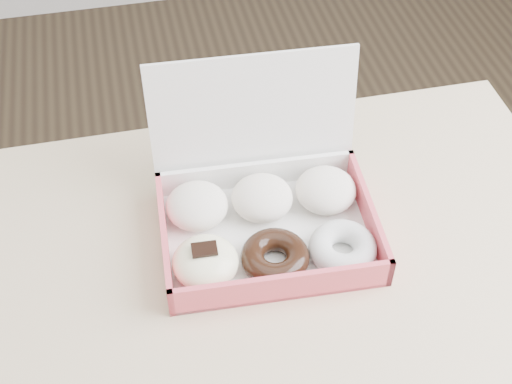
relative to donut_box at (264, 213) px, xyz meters
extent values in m
cube|color=#D2BB8A|center=(-0.17, -0.17, -0.05)|extent=(1.20, 0.80, 0.04)
cylinder|color=#D2BB8A|center=(0.38, 0.18, -0.43)|extent=(0.05, 0.05, 0.71)
cube|color=white|center=(0.00, -0.02, -0.03)|extent=(0.28, 0.21, 0.01)
cube|color=#E34E5B|center=(0.00, -0.11, -0.01)|extent=(0.27, 0.02, 0.05)
cube|color=white|center=(0.01, 0.08, -0.01)|extent=(0.27, 0.02, 0.05)
cube|color=#E34E5B|center=(-0.13, -0.01, -0.01)|extent=(0.02, 0.20, 0.05)
cube|color=#E34E5B|center=(0.13, -0.02, -0.01)|extent=(0.02, 0.20, 0.05)
cube|color=white|center=(0.01, 0.10, 0.07)|extent=(0.27, 0.04, 0.20)
ellipsoid|color=silver|center=(-0.08, 0.03, 0.00)|extent=(0.09, 0.09, 0.05)
ellipsoid|color=silver|center=(0.00, 0.03, 0.00)|extent=(0.09, 0.09, 0.05)
ellipsoid|color=silver|center=(0.09, 0.03, 0.00)|extent=(0.09, 0.09, 0.05)
ellipsoid|color=#FFFAC5|center=(-0.09, -0.06, 0.00)|extent=(0.09, 0.09, 0.05)
cube|color=black|center=(-0.09, -0.06, 0.02)|extent=(0.03, 0.02, 0.00)
torus|color=black|center=(0.00, -0.06, -0.01)|extent=(0.09, 0.09, 0.03)
torus|color=silver|center=(0.09, -0.07, -0.01)|extent=(0.09, 0.09, 0.03)
camera|label=1|loc=(-0.14, -0.59, 0.68)|focal=50.00mm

